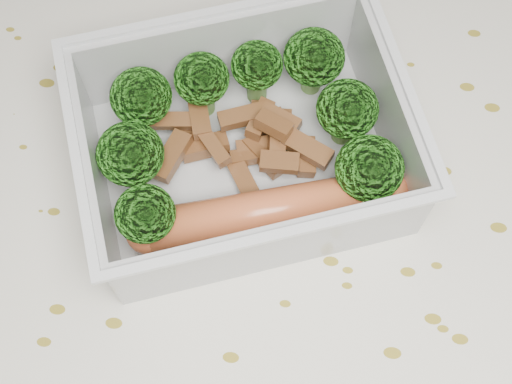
{
  "coord_description": "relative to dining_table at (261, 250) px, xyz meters",
  "views": [
    {
      "loc": [
        0.01,
        -0.16,
        1.14
      ],
      "look_at": [
        -0.0,
        -0.01,
        0.78
      ],
      "focal_mm": 50.0,
      "sensor_mm": 36.0,
      "label": 1
    }
  ],
  "objects": [
    {
      "name": "sausage",
      "position": [
        0.01,
        -0.01,
        0.11
      ],
      "size": [
        0.15,
        0.06,
        0.03
      ],
      "color": "#CF6035",
      "rests_on": "lunch_container"
    },
    {
      "name": "dining_table",
      "position": [
        0.0,
        0.0,
        0.0
      ],
      "size": [
        1.4,
        0.9,
        0.75
      ],
      "color": "brown",
      "rests_on": "ground"
    },
    {
      "name": "tablecloth",
      "position": [
        0.0,
        0.0,
        0.05
      ],
      "size": [
        1.46,
        0.96,
        0.19
      ],
      "color": "silver",
      "rests_on": "dining_table"
    },
    {
      "name": "lunch_container",
      "position": [
        -0.01,
        0.02,
        0.11
      ],
      "size": [
        0.22,
        0.2,
        0.06
      ],
      "color": "silver",
      "rests_on": "tablecloth"
    },
    {
      "name": "broccoli_florets",
      "position": [
        -0.01,
        0.03,
        0.12
      ],
      "size": [
        0.17,
        0.14,
        0.05
      ],
      "color": "#608C3F",
      "rests_on": "lunch_container"
    },
    {
      "name": "meat_pile",
      "position": [
        -0.01,
        0.03,
        0.11
      ],
      "size": [
        0.11,
        0.07,
        0.03
      ],
      "color": "brown",
      "rests_on": "lunch_container"
    }
  ]
}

